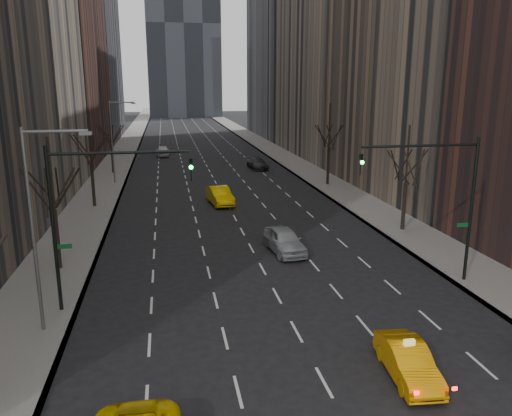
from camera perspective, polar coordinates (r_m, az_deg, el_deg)
sidewalk_left at (r=82.78m, az=-15.02°, el=6.00°), size 4.50×320.00×0.15m
sidewalk_right at (r=84.39m, az=1.89°, el=6.61°), size 4.50×320.00×0.15m
bld_left_far at (r=80.22m, az=-23.36°, el=20.88°), size 14.00×28.00×44.00m
tree_lw_b at (r=31.33m, az=-22.07°, el=-0.21°), size 3.36×3.50×7.82m
tree_lw_c at (r=46.76m, az=-18.31°, el=4.89°), size 3.36×3.50×8.74m
tree_lw_d at (r=64.55m, az=-16.19°, el=6.93°), size 3.36×3.50×7.36m
tree_rw_b at (r=38.70m, az=16.72°, el=2.77°), size 3.36×3.50×7.82m
tree_rw_c at (r=55.09m, az=8.30°, el=6.71°), size 3.36×3.50×8.74m
traffic_mast_left at (r=24.66m, az=-18.56°, el=0.70°), size 6.69×0.39×8.00m
traffic_mast_right at (r=28.41m, az=20.78°, el=2.20°), size 6.69×0.39×8.00m
streetlight_near at (r=23.05m, az=-23.51°, el=-0.29°), size 2.83×0.22×9.00m
streetlight_far at (r=57.29m, az=-15.83°, el=8.20°), size 2.83×0.22×9.00m
taxi_sedan at (r=20.52m, az=16.95°, el=-16.39°), size 1.76×4.15×1.33m
silver_sedan_ahead at (r=33.07m, az=3.28°, el=-3.72°), size 2.35×4.90×1.61m
far_taxi at (r=46.35m, az=-4.16°, el=1.42°), size 2.35×5.10×1.62m
far_suv_grey at (r=65.94m, az=0.16°, el=5.11°), size 2.48×5.04×1.41m
far_car_white at (r=79.15m, az=-10.59°, el=6.42°), size 1.92×4.67×1.58m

